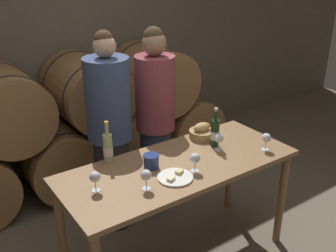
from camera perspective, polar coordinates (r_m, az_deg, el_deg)
stone_wall_back at (r=4.56m, az=-15.23°, el=13.71°), size 10.00×0.12×3.20m
barrel_stack at (r=4.33m, az=-11.30°, el=0.31°), size 3.22×0.86×1.39m
tasting_table at (r=2.99m, az=1.65°, el=-7.35°), size 1.81×0.75×0.90m
person_left at (r=3.40m, az=-8.38°, el=-1.25°), size 0.38×0.38×1.79m
person_right at (r=3.61m, az=-1.84°, el=0.52°), size 0.36×0.36×1.78m
wine_bottle_red at (r=3.17m, az=6.81°, el=-0.95°), size 0.07×0.07×0.32m
wine_bottle_white at (r=2.93m, az=-8.71°, el=-3.17°), size 0.07×0.07×0.33m
blue_crock at (r=2.85m, az=-2.46°, el=-5.04°), size 0.12×0.12×0.10m
bread_basket at (r=3.32m, az=4.90°, el=-0.89°), size 0.21×0.21×0.13m
cheese_plate at (r=2.74m, az=1.04°, el=-7.44°), size 0.25×0.25×0.04m
wine_glass_far_left at (r=2.60m, az=-10.56°, el=-7.34°), size 0.07×0.07×0.14m
wine_glass_left at (r=2.58m, az=-3.21°, el=-7.20°), size 0.07×0.07×0.14m
wine_glass_center at (r=2.79m, az=3.94°, el=-4.75°), size 0.07×0.07×0.14m
wine_glass_right at (r=3.10m, az=7.36°, el=-1.79°), size 0.07×0.07×0.14m
wine_glass_far_right at (r=3.18m, az=14.07°, el=-1.74°), size 0.07×0.07×0.14m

